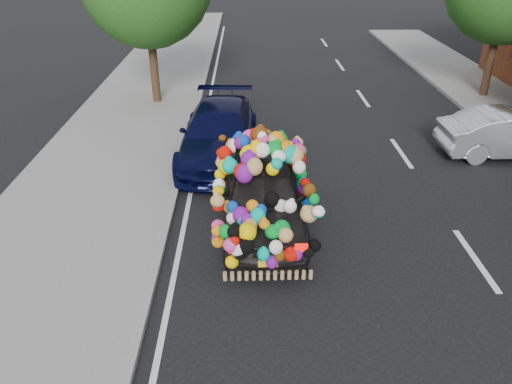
# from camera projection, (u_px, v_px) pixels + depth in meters

# --- Properties ---
(ground) EXTENTS (100.00, 100.00, 0.00)m
(ground) POSITION_uv_depth(u_px,v_px,m) (284.00, 262.00, 9.29)
(ground) COLOR black
(ground) RESTS_ON ground
(sidewalk) EXTENTS (4.00, 60.00, 0.12)m
(sidewalk) POSITION_uv_depth(u_px,v_px,m) (51.00, 262.00, 9.18)
(sidewalk) COLOR gray
(sidewalk) RESTS_ON ground
(kerb) EXTENTS (0.15, 60.00, 0.13)m
(kerb) POSITION_uv_depth(u_px,v_px,m) (157.00, 261.00, 9.22)
(kerb) COLOR gray
(kerb) RESTS_ON ground
(lane_markings) EXTENTS (6.00, 50.00, 0.01)m
(lane_markings) POSITION_uv_depth(u_px,v_px,m) (475.00, 259.00, 9.36)
(lane_markings) COLOR silver
(lane_markings) RESTS_ON ground
(plush_art_car) EXTENTS (2.03, 4.27, 2.03)m
(plush_art_car) POSITION_uv_depth(u_px,v_px,m) (263.00, 180.00, 9.99)
(plush_art_car) COLOR black
(plush_art_car) RESTS_ON ground
(navy_sedan) EXTENTS (2.15, 4.82, 1.37)m
(navy_sedan) POSITION_uv_depth(u_px,v_px,m) (219.00, 133.00, 13.22)
(navy_sedan) COLOR black
(navy_sedan) RESTS_ON ground
(silver_hatchback) EXTENTS (3.79, 1.38, 1.24)m
(silver_hatchback) POSITION_uv_depth(u_px,v_px,m) (511.00, 134.00, 13.36)
(silver_hatchback) COLOR #B5B8BD
(silver_hatchback) RESTS_ON ground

